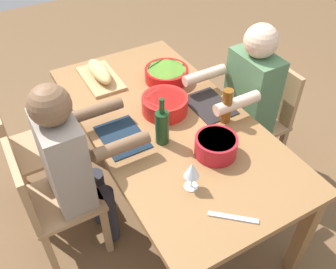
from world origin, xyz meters
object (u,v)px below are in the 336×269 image
object	(u,v)px
serving_bowl_greens	(216,145)
chair_far_right	(27,147)
bread_loaf	(100,71)
serving_bowl_salad	(167,74)
cutting_board	(101,78)
diner_near_center	(246,97)
chair_far_center	(48,199)
serving_bowl_fruit	(165,103)
chair_near_center	(262,114)
wine_glass	(192,171)
wine_bottle	(162,126)
dining_table	(168,131)
diner_far_center	(73,161)
beer_bottle	(227,106)

from	to	relation	value
serving_bowl_greens	chair_far_right	bearing A→B (deg)	45.17
chair_far_right	bread_loaf	size ratio (longest dim) A/B	2.66
serving_bowl_salad	cutting_board	xyz separation A→B (m)	(0.22, 0.39, -0.04)
bread_loaf	diner_near_center	bearing A→B (deg)	-128.11
chair_far_center	serving_bowl_fruit	distance (m)	0.87
serving_bowl_greens	serving_bowl_salad	bearing A→B (deg)	-9.41
chair_near_center	serving_bowl_salad	size ratio (longest dim) A/B	2.90
chair_near_center	diner_near_center	world-z (taller)	diner_near_center
chair_near_center	wine_glass	xyz separation A→B (m)	(-0.50, 0.93, 0.37)
wine_bottle	wine_glass	size ratio (longest dim) A/B	1.75
dining_table	chair_near_center	world-z (taller)	chair_near_center
chair_far_right	wine_bottle	distance (m)	0.99
chair_near_center	wine_bottle	bearing A→B (deg)	98.89
diner_near_center	chair_near_center	bearing A→B (deg)	-90.00
diner_far_center	chair_far_right	world-z (taller)	diner_far_center
serving_bowl_greens	bread_loaf	bearing A→B (deg)	15.25
diner_far_center	serving_bowl_salad	size ratio (longest dim) A/B	4.09
serving_bowl_greens	diner_near_center	bearing A→B (deg)	-54.44
wine_bottle	beer_bottle	distance (m)	0.41
chair_near_center	serving_bowl_fruit	xyz separation A→B (m)	(0.09, 0.75, 0.32)
serving_bowl_greens	wine_glass	distance (m)	0.28
wine_glass	cutting_board	bearing A→B (deg)	1.43
chair_near_center	beer_bottle	size ratio (longest dim) A/B	3.86
bread_loaf	wine_glass	bearing A→B (deg)	-178.57
chair_far_right	serving_bowl_fruit	bearing A→B (deg)	-116.54
serving_bowl_greens	wine_bottle	size ratio (longest dim) A/B	0.78
chair_near_center	wine_bottle	distance (m)	0.98
wine_bottle	diner_far_center	bearing A→B (deg)	73.72
chair_far_center	beer_bottle	size ratio (longest dim) A/B	3.86
serving_bowl_salad	beer_bottle	world-z (taller)	beer_bottle
serving_bowl_salad	wine_glass	xyz separation A→B (m)	(-0.88, 0.36, 0.07)
diner_near_center	bread_loaf	bearing A→B (deg)	51.89
serving_bowl_greens	wine_glass	size ratio (longest dim) A/B	1.36
chair_far_right	chair_far_center	bearing A→B (deg)	180.00
bread_loaf	chair_near_center	bearing A→B (deg)	-122.39
dining_table	bread_loaf	bearing A→B (deg)	16.64
diner_far_center	chair_far_right	size ratio (longest dim) A/B	1.41
chair_far_center	serving_bowl_greens	distance (m)	0.99
chair_near_center	serving_bowl_fruit	distance (m)	0.82
serving_bowl_fruit	bread_loaf	bearing A→B (deg)	21.98
cutting_board	beer_bottle	size ratio (longest dim) A/B	1.82
diner_near_center	chair_far_center	bearing A→B (deg)	90.00
chair_far_center	diner_near_center	distance (m)	1.39
serving_bowl_fruit	wine_glass	xyz separation A→B (m)	(-0.59, 0.18, 0.06)
diner_near_center	cutting_board	distance (m)	0.99
dining_table	wine_bottle	bearing A→B (deg)	140.34
chair_far_right	cutting_board	bearing A→B (deg)	-78.83
chair_far_center	bread_loaf	distance (m)	0.91
wine_bottle	diner_near_center	bearing A→B (deg)	-78.87
chair_far_center	wine_glass	bearing A→B (deg)	-128.63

